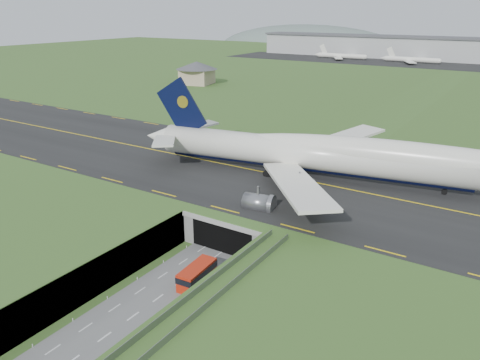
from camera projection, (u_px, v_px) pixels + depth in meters
The scene contains 10 objects.
ground at pixel (193, 274), 73.24m from camera, with size 900.00×900.00×0.00m, color #3C5923.
airfield_deck at pixel (192, 257), 72.21m from camera, with size 800.00×800.00×6.00m, color gray.
trench_road at pixel (160, 297), 67.27m from camera, with size 12.00×75.00×0.20m, color slate.
taxiway at pixel (289, 178), 97.28m from camera, with size 800.00×44.00×0.18m, color black.
tunnel_portal at pixel (249, 217), 85.33m from camera, with size 17.00×22.30×6.00m.
guideway at pixel (162, 340), 50.72m from camera, with size 3.00×53.00×7.05m.
jumbo_jet at pixel (341, 156), 93.75m from camera, with size 91.38×58.75×19.72m.
shuttle_tram at pixel (197, 275), 70.03m from camera, with size 3.25×7.46×2.98m.
service_building at pixel (197, 71), 216.79m from camera, with size 22.91×22.91×10.44m.
cargo_terminal at pixel (474, 50), 305.59m from camera, with size 320.00×67.00×15.60m.
Camera 1 is at (40.51, -49.71, 39.06)m, focal length 35.00 mm.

